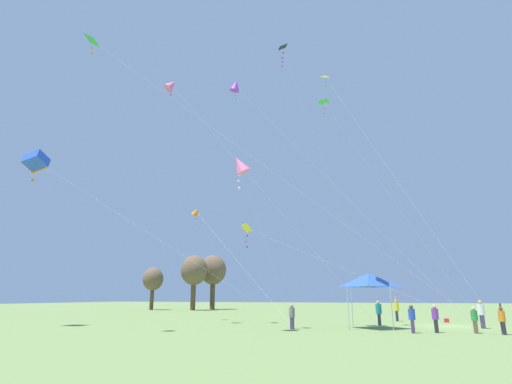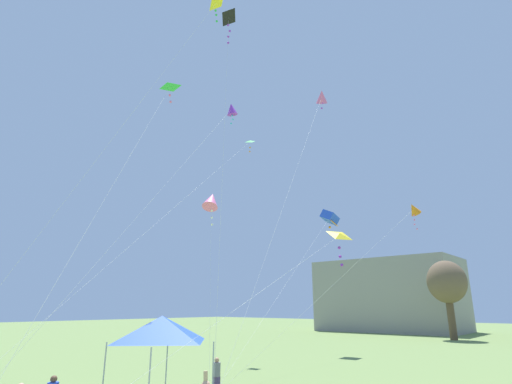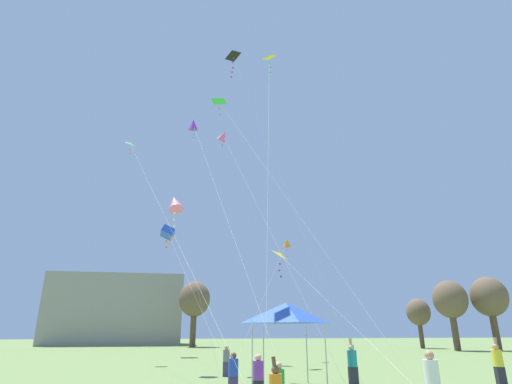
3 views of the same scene
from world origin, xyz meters
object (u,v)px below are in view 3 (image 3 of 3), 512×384
(person_white_shirt, at_px, (433,381))
(kite_orange_diamond_4, at_px, (287,243))
(person_blue_shirt, at_px, (233,373))
(kite_purple_diamond_0, at_px, (193,125))
(kite_pink_diamond_3, at_px, (175,203))
(kite_black_delta_8, at_px, (233,59))
(kite_yellow_delta_2, at_px, (269,59))
(person_yellow_shirt, at_px, (498,363))
(kite_green_delta_1, at_px, (220,102))
(kite_pink_diamond_6, at_px, (223,136))
(kite_yellow_delta_5, at_px, (281,256))
(person_teal_shirt, at_px, (352,363))
(person_grey_shirt, at_px, (226,360))
(festival_tent, at_px, (286,313))
(kite_blue_box_7, at_px, (168,233))
(person_purple_shirt, at_px, (258,377))
(kite_green_delta_9, at_px, (131,145))

(person_white_shirt, distance_m, kite_orange_diamond_4, 24.11)
(person_blue_shirt, relative_size, kite_purple_diamond_0, 0.09)
(kite_pink_diamond_3, xyz_separation_m, kite_black_delta_8, (3.42, -2.18, 10.38))
(kite_orange_diamond_4, bearing_deg, kite_yellow_delta_2, -108.37)
(kite_pink_diamond_3, bearing_deg, person_yellow_shirt, -31.44)
(kite_green_delta_1, distance_m, kite_pink_diamond_6, 14.04)
(person_blue_shirt, height_order, kite_yellow_delta_5, kite_yellow_delta_5)
(person_teal_shirt, height_order, kite_green_delta_1, kite_green_delta_1)
(person_white_shirt, bearing_deg, kite_purple_diamond_0, -151.77)
(kite_yellow_delta_5, bearing_deg, person_grey_shirt, -133.33)
(kite_green_delta_1, distance_m, kite_orange_diamond_4, 16.27)
(person_teal_shirt, bearing_deg, festival_tent, -92.38)
(person_white_shirt, xyz_separation_m, kite_pink_diamond_3, (-8.06, 14.37, 9.40))
(person_teal_shirt, bearing_deg, kite_yellow_delta_2, -123.83)
(person_teal_shirt, bearing_deg, kite_pink_diamond_3, -126.89)
(kite_blue_box_7, bearing_deg, person_teal_shirt, -68.61)
(kite_yellow_delta_2, bearing_deg, person_grey_shirt, 125.59)
(person_purple_shirt, height_order, kite_pink_diamond_3, kite_pink_diamond_3)
(person_yellow_shirt, bearing_deg, kite_pink_diamond_6, 148.47)
(person_blue_shirt, relative_size, kite_yellow_delta_2, 0.08)
(kite_green_delta_1, relative_size, kite_green_delta_9, 0.65)
(person_blue_shirt, relative_size, kite_pink_diamond_3, 0.14)
(kite_pink_diamond_3, relative_size, kite_orange_diamond_4, 1.00)
(person_white_shirt, bearing_deg, kite_orange_diamond_4, 178.50)
(person_purple_shirt, height_order, person_yellow_shirt, person_yellow_shirt)
(kite_yellow_delta_2, relative_size, kite_pink_diamond_3, 1.72)
(person_teal_shirt, xyz_separation_m, kite_purple_diamond_0, (-7.53, 8.49, 15.77))
(kite_yellow_delta_2, bearing_deg, kite_green_delta_1, -176.86)
(person_blue_shirt, distance_m, kite_purple_diamond_0, 19.16)
(person_purple_shirt, xyz_separation_m, kite_pink_diamond_3, (-3.53, 11.10, 9.52))
(kite_green_delta_1, height_order, kite_pink_diamond_6, kite_pink_diamond_6)
(person_blue_shirt, xyz_separation_m, kite_pink_diamond_3, (-2.83, 9.78, 9.52))
(kite_green_delta_1, height_order, kite_yellow_delta_5, kite_green_delta_1)
(festival_tent, xyz_separation_m, person_teal_shirt, (2.89, -0.41, -2.14))
(festival_tent, bearing_deg, person_yellow_shirt, -10.36)
(person_grey_shirt, distance_m, kite_green_delta_9, 22.25)
(person_white_shirt, height_order, kite_pink_diamond_6, kite_pink_diamond_6)
(person_blue_shirt, height_order, kite_pink_diamond_6, kite_pink_diamond_6)
(kite_blue_box_7, relative_size, kite_black_delta_8, 0.93)
(festival_tent, relative_size, kite_green_delta_1, 0.23)
(kite_blue_box_7, height_order, kite_black_delta_8, kite_black_delta_8)
(kite_purple_diamond_0, relative_size, kite_blue_box_7, 0.86)
(person_blue_shirt, height_order, kite_pink_diamond_3, kite_pink_diamond_3)
(kite_purple_diamond_0, relative_size, kite_black_delta_8, 0.81)
(person_purple_shirt, relative_size, person_grey_shirt, 1.00)
(person_white_shirt, bearing_deg, kite_yellow_delta_5, -175.96)
(person_purple_shirt, relative_size, person_yellow_shirt, 0.76)
(person_grey_shirt, height_order, kite_yellow_delta_2, kite_yellow_delta_2)
(kite_pink_diamond_3, bearing_deg, kite_purple_diamond_0, 38.87)
(person_yellow_shirt, bearing_deg, kite_black_delta_8, 174.26)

